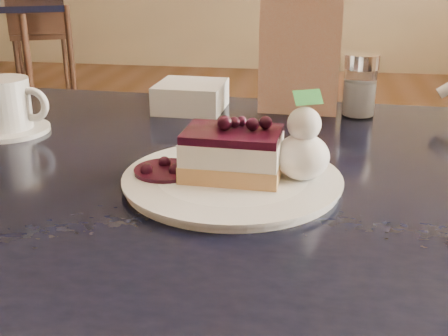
# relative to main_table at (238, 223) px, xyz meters

# --- Properties ---
(main_table) EXTENTS (1.31, 0.90, 0.80)m
(main_table) POSITION_rel_main_table_xyz_m (0.00, 0.00, 0.00)
(main_table) COLOR black
(main_table) RESTS_ON ground
(dessert_plate) EXTENTS (0.28, 0.28, 0.01)m
(dessert_plate) POSITION_rel_main_table_xyz_m (-0.00, -0.05, 0.09)
(dessert_plate) COLOR white
(dessert_plate) RESTS_ON main_table
(cheesecake_slice) EXTENTS (0.13, 0.10, 0.06)m
(cheesecake_slice) POSITION_rel_main_table_xyz_m (-0.00, -0.05, 0.13)
(cheesecake_slice) COLOR tan
(cheesecake_slice) RESTS_ON dessert_plate
(whipped_cream) EXTENTS (0.07, 0.07, 0.06)m
(whipped_cream) POSITION_rel_main_table_xyz_m (0.09, -0.05, 0.13)
(whipped_cream) COLOR white
(whipped_cream) RESTS_ON dessert_plate
(berry_sauce) EXTENTS (0.09, 0.09, 0.01)m
(berry_sauce) POSITION_rel_main_table_xyz_m (-0.09, -0.06, 0.10)
(berry_sauce) COLOR black
(berry_sauce) RESTS_ON dessert_plate
(coffee_set) EXTENTS (0.15, 0.14, 0.09)m
(coffee_set) POSITION_rel_main_table_xyz_m (-0.41, 0.12, 0.13)
(coffee_set) COLOR white
(coffee_set) RESTS_ON main_table
(menu_card) EXTENTS (0.15, 0.04, 0.23)m
(menu_card) POSITION_rel_main_table_xyz_m (0.07, 0.32, 0.20)
(menu_card) COLOR beige
(menu_card) RESTS_ON main_table
(sugar_shaker) EXTENTS (0.06, 0.06, 0.12)m
(sugar_shaker) POSITION_rel_main_table_xyz_m (0.18, 0.32, 0.14)
(sugar_shaker) COLOR white
(sugar_shaker) RESTS_ON main_table
(napkin_stack) EXTENTS (0.13, 0.13, 0.05)m
(napkin_stack) POSITION_rel_main_table_xyz_m (-0.14, 0.31, 0.11)
(napkin_stack) COLOR white
(napkin_stack) RESTS_ON main_table
(bg_table_far_left) EXTENTS (1.28, 1.88, 1.25)m
(bg_table_far_left) POSITION_rel_main_table_xyz_m (-2.15, 2.96, -0.64)
(bg_table_far_left) COLOR black
(bg_table_far_left) RESTS_ON ground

